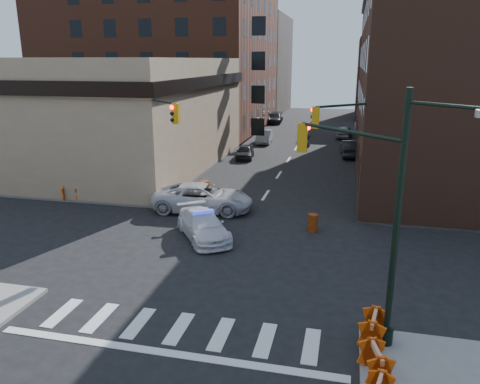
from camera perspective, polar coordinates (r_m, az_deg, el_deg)
The scene contains 28 objects.
ground at distance 22.57m, azimuth -1.38°, elevation -7.33°, with size 140.00×140.00×0.00m, color black.
sidewalk_nw at distance 60.55m, azimuth -14.91°, elevation 6.95°, with size 34.00×54.50×0.15m, color gray.
bank_building at distance 43.03m, azimuth -18.29°, elevation 9.22°, with size 22.00×22.00×9.00m, color tan.
apartment_block at distance 64.67m, azimuth -8.85°, elevation 18.43°, with size 25.00×25.00×24.00m, color brown.
commercial_row_ne at distance 43.31m, azimuth 24.03°, elevation 12.03°, with size 14.00×34.00×14.00m, color #502E20.
filler_nw at distance 84.78m, azimuth -1.39°, elevation 15.24°, with size 20.00×18.00×16.00m, color brown.
filler_ne at distance 78.61m, azimuth 20.08°, elevation 12.82°, with size 16.00×16.00×12.00m, color brown.
signal_pole_se at distance 15.18m, azimuth 15.59°, elevation -1.07°, with size 5.40×5.27×8.00m.
signal_pole_nw at distance 28.10m, azimuth -10.36°, elevation 6.29°, with size 3.58×3.67×8.00m.
signal_pole_ne at distance 25.83m, azimuth 14.32°, elevation 5.23°, with size 3.67×3.58×8.00m.
tree_ne_near at distance 46.44m, azimuth 16.04°, elevation 8.57°, with size 3.00×3.00×4.85m.
tree_ne_far at distance 54.39m, azimuth 15.70°, elevation 9.58°, with size 3.00×3.00×4.85m.
police_car at distance 24.11m, azimuth -4.50°, elevation -4.08°, with size 1.90×4.68×1.36m, color white.
pickup at distance 28.36m, azimuth -4.54°, elevation -0.69°, with size 2.77×6.00×1.67m, color #BCBCC0.
parked_car_wnear at distance 43.53m, azimuth 0.61°, elevation 4.93°, with size 1.51×3.74×1.28m, color black.
parked_car_wfar at distance 51.82m, azimuth 2.98°, elevation 6.74°, with size 1.47×4.21×1.39m, color gray.
parked_car_wdeep at distance 68.46m, azimuth 4.26°, elevation 8.96°, with size 2.05×5.04×1.46m, color black.
parked_car_enear at distance 45.67m, azimuth 13.33°, elevation 5.21°, with size 1.66×4.77×1.57m, color black.
parked_car_efar at distance 56.61m, azimuth 12.58°, elevation 7.16°, with size 1.65×4.11×1.40m, color gray.
pedestrian_a at distance 32.25m, azimuth -8.63°, elevation 1.41°, with size 0.58×0.38×1.58m, color black.
pedestrian_b at distance 34.11m, azimuth -14.76°, elevation 2.19°, with size 0.96×0.75×1.97m, color black.
pedestrian_c at distance 31.47m, azimuth -17.47°, elevation 0.73°, with size 1.08×0.45×1.84m, color #202730.
barrel_road at distance 25.32m, azimuth 8.88°, elevation -3.73°, with size 0.53×0.53×0.96m, color #C76309.
barrel_bank at distance 31.40m, azimuth -4.34°, elevation 0.39°, with size 0.60×0.60×1.07m, color orange.
barricade_se_a at distance 16.07m, azimuth 15.95°, elevation -15.69°, with size 1.29×0.64×0.96m, color #F1500B, non-canonical shape.
barricade_se_b at distance 14.66m, azimuth 16.20°, elevation -19.25°, with size 1.19×0.60×0.89m, color red, non-canonical shape.
barricade_nw_a at distance 31.05m, azimuth -13.85°, elevation 0.01°, with size 1.34×0.67×1.00m, color #BF4309, non-canonical shape.
barricade_nw_b at distance 32.10m, azimuth -19.89°, elevation -0.09°, with size 1.17×0.58×0.87m, color red, non-canonical shape.
Camera 1 is at (5.25, -20.07, 8.88)m, focal length 35.00 mm.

